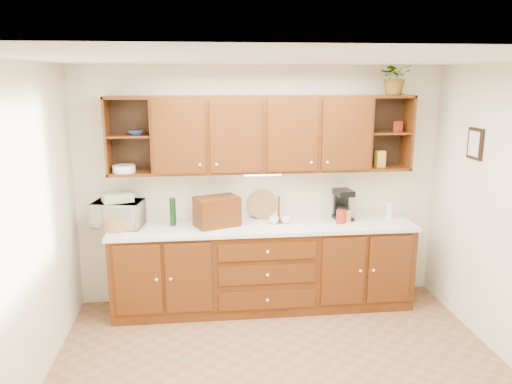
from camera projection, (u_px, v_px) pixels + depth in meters
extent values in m
plane|color=brown|center=(285.00, 384.00, 4.12)|extent=(4.00, 4.00, 0.00)
plane|color=white|center=(290.00, 59.00, 3.53)|extent=(4.00, 4.00, 0.00)
plane|color=beige|center=(260.00, 186.00, 5.52)|extent=(4.00, 0.00, 4.00)
plane|color=beige|center=(16.00, 243.00, 3.61)|extent=(0.00, 3.50, 3.50)
cube|color=#3D1A06|center=(263.00, 268.00, 5.43)|extent=(3.20, 0.60, 0.90)
cube|color=silver|center=(264.00, 227.00, 5.31)|extent=(3.24, 0.64, 0.04)
cube|color=#3D1A06|center=(262.00, 134.00, 5.23)|extent=(2.30, 0.33, 0.80)
cube|color=black|center=(131.00, 134.00, 5.23)|extent=(0.45, 0.02, 0.80)
cube|color=black|center=(384.00, 131.00, 5.53)|extent=(0.45, 0.02, 0.80)
cube|color=#3D1A06|center=(129.00, 136.00, 5.08)|extent=(0.43, 0.30, 0.02)
cube|color=#3D1A06|center=(389.00, 132.00, 5.38)|extent=(0.43, 0.30, 0.02)
cube|color=#3D1A06|center=(391.00, 96.00, 5.29)|extent=(0.45, 0.33, 0.03)
cube|color=white|center=(263.00, 174.00, 5.28)|extent=(0.40, 0.05, 0.02)
cube|color=black|center=(475.00, 144.00, 4.79)|extent=(0.03, 0.24, 0.30)
cylinder|color=olive|center=(117.00, 224.00, 5.11)|extent=(0.25, 0.25, 0.14)
imported|color=beige|center=(118.00, 214.00, 5.21)|extent=(0.55, 0.42, 0.27)
cube|color=#DFDE69|center=(117.00, 197.00, 5.17)|extent=(0.36, 0.31, 0.09)
cylinder|color=black|center=(173.00, 212.00, 5.25)|extent=(0.08, 0.08, 0.30)
cylinder|color=olive|center=(262.00, 217.00, 5.55)|extent=(0.34, 0.13, 0.32)
cube|color=#3D1A06|center=(217.00, 211.00, 5.24)|extent=(0.52, 0.42, 0.31)
cylinder|color=#3D1A06|center=(279.00, 210.00, 5.36)|extent=(0.02, 0.02, 0.29)
cylinder|color=#3D1A06|center=(279.00, 222.00, 5.39)|extent=(0.12, 0.12, 0.02)
imported|color=white|center=(286.00, 219.00, 5.36)|extent=(0.14, 0.14, 0.08)
imported|color=white|center=(277.00, 217.00, 5.46)|extent=(0.14, 0.14, 0.08)
imported|color=white|center=(274.00, 220.00, 5.33)|extent=(0.14, 0.14, 0.08)
cylinder|color=maroon|center=(341.00, 217.00, 5.35)|extent=(0.14, 0.14, 0.14)
cylinder|color=white|center=(389.00, 210.00, 5.53)|extent=(0.09, 0.09, 0.18)
cylinder|color=gold|center=(347.00, 216.00, 5.42)|extent=(0.11, 0.11, 0.12)
cube|color=black|center=(343.00, 218.00, 5.51)|extent=(0.20, 0.25, 0.04)
cube|color=black|center=(341.00, 203.00, 5.56)|extent=(0.17, 0.07, 0.28)
cube|color=black|center=(344.00, 193.00, 5.44)|extent=(0.20, 0.25, 0.06)
cylinder|color=black|center=(343.00, 212.00, 5.48)|extent=(0.15, 0.15, 0.12)
imported|color=navy|center=(136.00, 133.00, 5.07)|extent=(0.17, 0.17, 0.04)
cylinder|color=white|center=(124.00, 169.00, 5.12)|extent=(0.26, 0.26, 0.07)
cube|color=gold|center=(380.00, 159.00, 5.41)|extent=(0.11, 0.09, 0.18)
cube|color=maroon|center=(398.00, 127.00, 5.35)|extent=(0.09, 0.09, 0.11)
imported|color=#999999|center=(395.00, 76.00, 5.19)|extent=(0.42, 0.39, 0.38)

